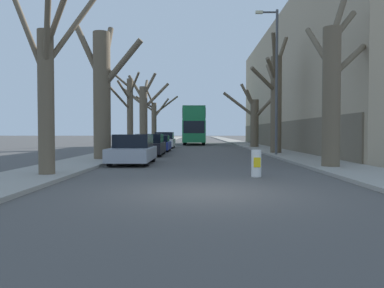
{
  "coord_description": "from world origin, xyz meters",
  "views": [
    {
      "loc": [
        -0.24,
        -9.26,
        1.49
      ],
      "look_at": [
        -0.67,
        31.52,
        0.2
      ],
      "focal_mm": 35.0,
      "sensor_mm": 36.0,
      "label": 1
    }
  ],
  "objects_px": {
    "street_tree_left_4": "(154,119)",
    "parked_car_2": "(158,144)",
    "street_tree_right_1": "(275,98)",
    "street_tree_right_2": "(254,118)",
    "parked_car_0": "(133,150)",
    "street_tree_left_3": "(144,111)",
    "double_decker_bus": "(194,124)",
    "street_tree_left_0": "(47,86)",
    "street_tree_left_2": "(129,111)",
    "lamp_post": "(275,76)",
    "street_tree_right_0": "(332,88)",
    "street_tree_left_1": "(102,91)",
    "traffic_bollard": "(256,163)",
    "parked_car_1": "(150,145)",
    "parked_car_3": "(165,141)"
  },
  "relations": [
    {
      "from": "street_tree_left_4",
      "to": "parked_car_3",
      "type": "bearing_deg",
      "value": -76.94
    },
    {
      "from": "street_tree_left_3",
      "to": "double_decker_bus",
      "type": "distance_m",
      "value": 11.02
    },
    {
      "from": "street_tree_left_0",
      "to": "traffic_bollard",
      "type": "height_order",
      "value": "street_tree_left_0"
    },
    {
      "from": "street_tree_left_4",
      "to": "street_tree_right_2",
      "type": "relative_size",
      "value": 1.09
    },
    {
      "from": "street_tree_left_2",
      "to": "double_decker_bus",
      "type": "relative_size",
      "value": 0.59
    },
    {
      "from": "street_tree_left_1",
      "to": "traffic_bollard",
      "type": "relative_size",
      "value": 8.09
    },
    {
      "from": "street_tree_right_1",
      "to": "lamp_post",
      "type": "height_order",
      "value": "lamp_post"
    },
    {
      "from": "street_tree_left_3",
      "to": "parked_car_2",
      "type": "distance_m",
      "value": 8.09
    },
    {
      "from": "street_tree_right_1",
      "to": "traffic_bollard",
      "type": "relative_size",
      "value": 8.9
    },
    {
      "from": "street_tree_left_4",
      "to": "street_tree_right_2",
      "type": "bearing_deg",
      "value": -38.81
    },
    {
      "from": "street_tree_left_2",
      "to": "street_tree_left_4",
      "type": "distance_m",
      "value": 16.08
    },
    {
      "from": "double_decker_bus",
      "to": "parked_car_1",
      "type": "relative_size",
      "value": 2.49
    },
    {
      "from": "street_tree_left_4",
      "to": "parked_car_2",
      "type": "relative_size",
      "value": 1.71
    },
    {
      "from": "double_decker_bus",
      "to": "traffic_bollard",
      "type": "xyz_separation_m",
      "value": [
        2.23,
        -33.53,
        -2.05
      ]
    },
    {
      "from": "street_tree_left_3",
      "to": "double_decker_bus",
      "type": "height_order",
      "value": "street_tree_left_3"
    },
    {
      "from": "street_tree_left_3",
      "to": "parked_car_1",
      "type": "distance_m",
      "value": 12.81
    },
    {
      "from": "street_tree_left_4",
      "to": "parked_car_2",
      "type": "height_order",
      "value": "street_tree_left_4"
    },
    {
      "from": "street_tree_left_2",
      "to": "street_tree_left_3",
      "type": "distance_m",
      "value": 8.8
    },
    {
      "from": "street_tree_left_3",
      "to": "lamp_post",
      "type": "distance_m",
      "value": 16.48
    },
    {
      "from": "lamp_post",
      "to": "traffic_bollard",
      "type": "height_order",
      "value": "lamp_post"
    },
    {
      "from": "parked_car_2",
      "to": "parked_car_1",
      "type": "bearing_deg",
      "value": -90.0
    },
    {
      "from": "street_tree_right_1",
      "to": "double_decker_bus",
      "type": "bearing_deg",
      "value": 104.9
    },
    {
      "from": "street_tree_left_1",
      "to": "traffic_bollard",
      "type": "distance_m",
      "value": 10.26
    },
    {
      "from": "street_tree_left_0",
      "to": "street_tree_right_1",
      "type": "height_order",
      "value": "street_tree_right_1"
    },
    {
      "from": "street_tree_left_2",
      "to": "street_tree_right_0",
      "type": "relative_size",
      "value": 0.85
    },
    {
      "from": "street_tree_left_2",
      "to": "street_tree_right_1",
      "type": "height_order",
      "value": "street_tree_right_1"
    },
    {
      "from": "street_tree_left_1",
      "to": "street_tree_left_3",
      "type": "relative_size",
      "value": 1.02
    },
    {
      "from": "parked_car_0",
      "to": "street_tree_right_2",
      "type": "bearing_deg",
      "value": 64.34
    },
    {
      "from": "street_tree_left_4",
      "to": "parked_car_0",
      "type": "relative_size",
      "value": 1.61
    },
    {
      "from": "parked_car_2",
      "to": "traffic_bollard",
      "type": "xyz_separation_m",
      "value": [
        4.99,
        -16.44,
        -0.15
      ]
    },
    {
      "from": "lamp_post",
      "to": "street_tree_left_2",
      "type": "bearing_deg",
      "value": 156.25
    },
    {
      "from": "street_tree_left_4",
      "to": "double_decker_bus",
      "type": "bearing_deg",
      "value": 28.74
    },
    {
      "from": "parked_car_1",
      "to": "traffic_bollard",
      "type": "relative_size",
      "value": 4.68
    },
    {
      "from": "parked_car_0",
      "to": "parked_car_2",
      "type": "height_order",
      "value": "parked_car_0"
    },
    {
      "from": "street_tree_right_0",
      "to": "traffic_bollard",
      "type": "xyz_separation_m",
      "value": [
        -3.48,
        -2.76,
        -2.85
      ]
    },
    {
      "from": "street_tree_left_0",
      "to": "street_tree_left_2",
      "type": "relative_size",
      "value": 1.07
    },
    {
      "from": "street_tree_left_4",
      "to": "double_decker_bus",
      "type": "height_order",
      "value": "street_tree_left_4"
    },
    {
      "from": "parked_car_0",
      "to": "street_tree_right_1",
      "type": "bearing_deg",
      "value": 42.43
    },
    {
      "from": "lamp_post",
      "to": "parked_car_3",
      "type": "bearing_deg",
      "value": 122.62
    },
    {
      "from": "street_tree_left_2",
      "to": "street_tree_right_0",
      "type": "xyz_separation_m",
      "value": [
        10.42,
        -12.14,
        0.25
      ]
    },
    {
      "from": "street_tree_left_0",
      "to": "street_tree_left_4",
      "type": "height_order",
      "value": "street_tree_left_4"
    },
    {
      "from": "street_tree_left_2",
      "to": "parked_car_3",
      "type": "height_order",
      "value": "street_tree_left_2"
    },
    {
      "from": "street_tree_left_0",
      "to": "street_tree_left_1",
      "type": "bearing_deg",
      "value": 89.97
    },
    {
      "from": "street_tree_right_1",
      "to": "double_decker_bus",
      "type": "xyz_separation_m",
      "value": [
        -5.54,
        20.82,
        -1.29
      ]
    },
    {
      "from": "street_tree_left_2",
      "to": "street_tree_right_2",
      "type": "relative_size",
      "value": 1.0
    },
    {
      "from": "street_tree_right_1",
      "to": "street_tree_right_2",
      "type": "xyz_separation_m",
      "value": [
        0.14,
        9.97,
        -0.98
      ]
    },
    {
      "from": "street_tree_left_1",
      "to": "street_tree_right_1",
      "type": "xyz_separation_m",
      "value": [
        10.18,
        5.79,
        0.15
      ]
    },
    {
      "from": "street_tree_right_0",
      "to": "lamp_post",
      "type": "relative_size",
      "value": 0.81
    },
    {
      "from": "street_tree_left_4",
      "to": "double_decker_bus",
      "type": "relative_size",
      "value": 0.64
    },
    {
      "from": "street_tree_left_0",
      "to": "parked_car_0",
      "type": "height_order",
      "value": "street_tree_left_0"
    }
  ]
}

